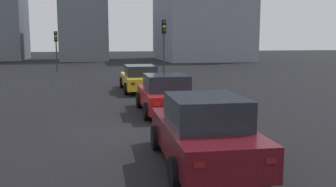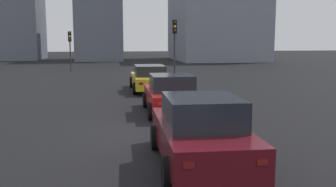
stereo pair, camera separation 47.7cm
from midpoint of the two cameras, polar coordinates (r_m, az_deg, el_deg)
ground_plane at (r=11.87m, az=-6.94°, el=-6.43°), size 160.00×160.00×0.20m
car_yellow_left_lead at (r=21.39m, az=-4.86°, el=2.30°), size 4.76×2.04×1.44m
car_red_left_second at (r=14.87m, az=-1.28°, el=-0.14°), size 4.16×2.07×1.52m
car_maroon_left_third at (r=8.75m, az=3.85°, el=-5.78°), size 4.40×2.13×1.62m
traffic_light_near_left at (r=35.11m, az=-16.84°, el=7.31°), size 0.32×0.28×3.56m
traffic_light_near_right at (r=25.53m, az=-1.16°, el=8.39°), size 0.32×0.28×4.15m
building_facade_left at (r=54.27m, az=4.65°, el=11.42°), size 14.62×11.15×12.00m
building_facade_center at (r=53.94m, az=-12.79°, el=10.92°), size 8.55×6.25×11.33m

